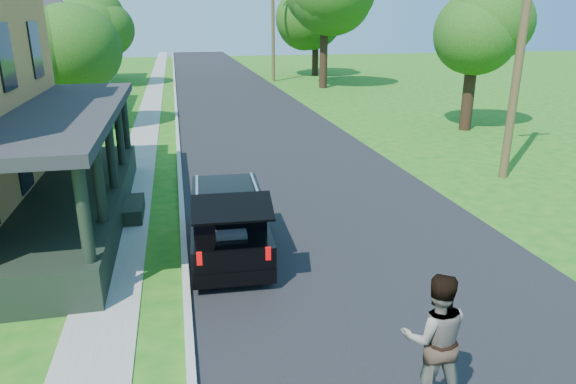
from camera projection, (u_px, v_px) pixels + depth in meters
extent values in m
plane|color=#186113|center=(401.00, 306.00, 9.92)|extent=(140.00, 140.00, 0.00)
cube|color=black|center=(251.00, 119.00, 28.43)|extent=(8.00, 120.00, 0.02)
cube|color=#A5A59F|center=(177.00, 122.00, 27.62)|extent=(0.15, 120.00, 0.12)
cube|color=gray|center=(147.00, 123.00, 27.30)|extent=(1.30, 120.00, 0.03)
cube|color=black|center=(78.00, 206.00, 13.96)|extent=(2.40, 10.00, 0.90)
cube|color=black|center=(65.00, 112.00, 13.14)|extent=(2.60, 10.30, 0.25)
cube|color=#BAB1A5|center=(0.00, 71.00, 28.62)|extent=(8.00, 8.00, 5.00)
cube|color=#BAB1A5|center=(58.00, 53.00, 43.42)|extent=(8.00, 8.00, 5.00)
cube|color=black|center=(228.00, 230.00, 12.00)|extent=(1.86, 4.08, 0.77)
cube|color=black|center=(227.00, 203.00, 11.93)|extent=(1.66, 2.55, 0.50)
cube|color=black|center=(227.00, 192.00, 11.84)|extent=(1.69, 2.63, 0.07)
cube|color=black|center=(232.00, 208.00, 9.76)|extent=(1.58, 0.90, 0.35)
cube|color=#37373C|center=(231.00, 240.00, 10.79)|extent=(0.66, 0.57, 0.41)
cube|color=silver|center=(197.00, 190.00, 11.70)|extent=(0.15, 2.20, 0.05)
cube|color=silver|center=(256.00, 187.00, 11.92)|extent=(0.15, 2.20, 0.05)
cube|color=#990505|center=(199.00, 259.00, 9.95)|extent=(0.11, 0.06, 0.27)
cube|color=#990505|center=(268.00, 254.00, 10.17)|extent=(0.11, 0.06, 0.27)
cylinder|color=black|center=(197.00, 222.00, 13.21)|extent=(0.25, 0.63, 0.62)
cylinder|color=black|center=(254.00, 218.00, 13.44)|extent=(0.25, 0.63, 0.62)
cylinder|color=black|center=(198.00, 269.00, 10.74)|extent=(0.25, 0.63, 0.62)
cylinder|color=black|center=(267.00, 264.00, 10.97)|extent=(0.25, 0.63, 0.62)
imported|color=black|center=(435.00, 338.00, 6.47)|extent=(1.00, 0.86, 1.77)
cylinder|color=black|center=(66.00, 102.00, 25.47)|extent=(0.58, 0.58, 2.67)
sphere|color=#3D6F1D|center=(58.00, 43.00, 24.56)|extent=(5.32, 5.32, 4.49)
sphere|color=#3D6F1D|center=(63.00, 21.00, 24.15)|extent=(4.61, 4.61, 3.89)
sphere|color=#3D6F1D|center=(46.00, 32.00, 24.53)|extent=(4.73, 4.73, 3.99)
cylinder|color=black|center=(102.00, 69.00, 40.99)|extent=(0.54, 0.54, 2.84)
sphere|color=#3D6F1D|center=(97.00, 28.00, 39.98)|extent=(5.57, 5.57, 5.18)
sphere|color=#3D6F1D|center=(100.00, 12.00, 39.46)|extent=(4.83, 4.83, 4.49)
sphere|color=#3D6F1D|center=(91.00, 20.00, 40.00)|extent=(4.95, 4.95, 4.60)
cylinder|color=black|center=(468.00, 101.00, 25.17)|extent=(0.73, 0.73, 2.89)
sphere|color=#3D6F1D|center=(474.00, 40.00, 24.25)|extent=(5.48, 5.48, 4.29)
sphere|color=#3D6F1D|center=(487.00, 18.00, 23.60)|extent=(4.75, 4.75, 3.72)
sphere|color=#3D6F1D|center=(463.00, 29.00, 24.53)|extent=(4.87, 4.87, 3.82)
cylinder|color=black|center=(323.00, 59.00, 40.26)|extent=(0.67, 0.67, 4.42)
sphere|color=#3D6F1D|center=(325.00, 3.00, 38.92)|extent=(6.38, 6.38, 5.90)
cylinder|color=black|center=(315.00, 58.00, 49.39)|extent=(0.66, 0.66, 3.29)
sphere|color=#3D6F1D|center=(316.00, 18.00, 48.22)|extent=(6.49, 6.49, 5.97)
sphere|color=#3D6F1D|center=(322.00, 3.00, 47.62)|extent=(5.63, 5.63, 5.17)
sphere|color=#3D6F1D|center=(309.00, 11.00, 48.24)|extent=(5.77, 5.77, 5.31)
cylinder|color=#4C3D23|center=(525.00, 18.00, 16.25)|extent=(0.30, 0.30, 10.60)
cylinder|color=#4C3D23|center=(273.00, 16.00, 43.49)|extent=(0.34, 0.34, 10.84)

